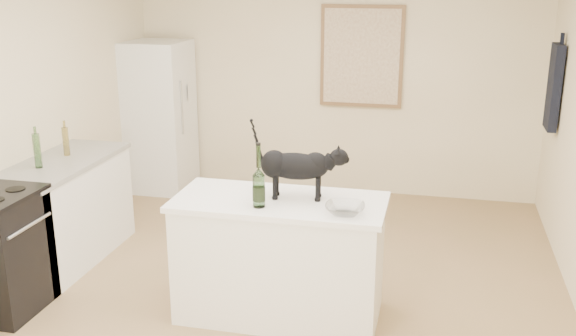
{
  "coord_description": "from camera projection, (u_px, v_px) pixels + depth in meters",
  "views": [
    {
      "loc": [
        1.14,
        -4.39,
        2.44
      ],
      "look_at": [
        0.15,
        -0.15,
        1.12
      ],
      "focal_mm": 40.64,
      "sensor_mm": 36.0,
      "label": 1
    }
  ],
  "objects": [
    {
      "name": "island_top",
      "position": [
        279.0,
        202.0,
        4.59
      ],
      "size": [
        1.5,
        0.7,
        0.04
      ],
      "primitive_type": "cube",
      "color": "white",
      "rests_on": "island_base"
    },
    {
      "name": "black_cat",
      "position": [
        296.0,
        170.0,
        4.55
      ],
      "size": [
        0.62,
        0.24,
        0.42
      ],
      "primitive_type": null,
      "rotation": [
        0.0,
        0.0,
        0.11
      ],
      "color": "black",
      "rests_on": "island_top"
    },
    {
      "name": "glass_bowl",
      "position": [
        345.0,
        209.0,
        4.3
      ],
      "size": [
        0.28,
        0.28,
        0.06
      ],
      "primitive_type": "imported",
      "rotation": [
        0.0,
        0.0,
        0.05
      ],
      "color": "silver",
      "rests_on": "island_top"
    },
    {
      "name": "artwork_frame",
      "position": [
        362.0,
        57.0,
        7.07
      ],
      "size": [
        0.9,
        0.03,
        1.1
      ],
      "primitive_type": "cube",
      "color": "brown",
      "rests_on": "wall_back"
    },
    {
      "name": "counter_bottle_cluster",
      "position": [
        50.0,
        147.0,
        5.44
      ],
      "size": [
        0.08,
        0.45,
        0.28
      ],
      "color": "olive",
      "rests_on": "left_countertop"
    },
    {
      "name": "hanging_garment",
      "position": [
        554.0,
        87.0,
        6.08
      ],
      "size": [
        0.08,
        0.34,
        0.8
      ],
      "primitive_type": "cube",
      "color": "black",
      "rests_on": "wall_right"
    },
    {
      "name": "wall_back",
      "position": [
        334.0,
        78.0,
        7.24
      ],
      "size": [
        4.5,
        0.0,
        4.5
      ],
      "primitive_type": "plane",
      "rotation": [
        1.57,
        0.0,
        0.0
      ],
      "color": "beige",
      "rests_on": "ground"
    },
    {
      "name": "artwork_canvas",
      "position": [
        361.0,
        57.0,
        7.05
      ],
      "size": [
        0.82,
        0.0,
        1.02
      ],
      "primitive_type": "cube",
      "color": "beige",
      "rests_on": "wall_back"
    },
    {
      "name": "left_countertop",
      "position": [
        58.0,
        164.0,
        5.5
      ],
      "size": [
        0.62,
        1.44,
        0.04
      ],
      "primitive_type": "cube",
      "color": "gray",
      "rests_on": "left_cabinets"
    },
    {
      "name": "island_base",
      "position": [
        280.0,
        260.0,
        4.72
      ],
      "size": [
        1.44,
        0.67,
        0.86
      ],
      "primitive_type": "cube",
      "color": "white",
      "rests_on": "floor"
    },
    {
      "name": "floor",
      "position": [
        274.0,
        299.0,
        5.05
      ],
      "size": [
        5.5,
        5.5,
        0.0
      ],
      "primitive_type": "plane",
      "color": "#9C7853",
      "rests_on": "ground"
    },
    {
      "name": "wine_bottle",
      "position": [
        259.0,
        179.0,
        4.38
      ],
      "size": [
        0.09,
        0.09,
        0.4
      ],
      "primitive_type": "cylinder",
      "rotation": [
        0.0,
        0.0,
        0.12
      ],
      "color": "#234F1F",
      "rests_on": "island_top"
    },
    {
      "name": "left_cabinets",
      "position": [
        64.0,
        214.0,
        5.63
      ],
      "size": [
        0.6,
        1.4,
        0.86
      ],
      "primitive_type": "cube",
      "color": "white",
      "rests_on": "floor"
    },
    {
      "name": "fridge_paper",
      "position": [
        189.0,
        92.0,
        7.33
      ],
      "size": [
        0.05,
        0.13,
        0.18
      ],
      "primitive_type": "cube",
      "rotation": [
        0.0,
        0.0,
        0.34
      ],
      "color": "white",
      "rests_on": "fridge"
    },
    {
      "name": "fridge",
      "position": [
        159.0,
        117.0,
        7.42
      ],
      "size": [
        0.68,
        0.68,
        1.7
      ],
      "primitive_type": "cube",
      "color": "white",
      "rests_on": "floor"
    }
  ]
}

